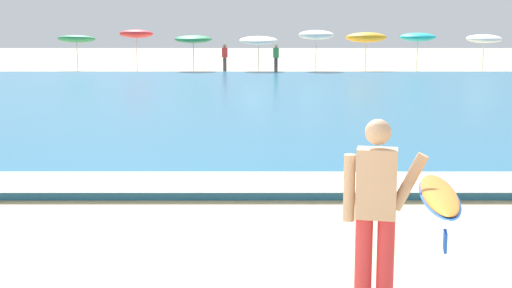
% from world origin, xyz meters
% --- Properties ---
extents(sea, '(120.00, 28.00, 0.14)m').
position_xyz_m(sea, '(0.00, 18.52, 0.07)').
color(sea, teal).
rests_on(sea, ground).
extents(surf_foam, '(120.00, 1.44, 0.01)m').
position_xyz_m(surf_foam, '(0.00, 5.12, 0.15)').
color(surf_foam, white).
rests_on(surf_foam, sea).
extents(surfer_with_board, '(1.19, 2.66, 1.73)m').
position_xyz_m(surfer_with_board, '(1.93, 0.37, 1.03)').
color(surfer_with_board, red).
rests_on(surfer_with_board, ground).
extents(beach_umbrella_0, '(2.11, 2.13, 2.14)m').
position_xyz_m(beach_umbrella_0, '(-9.57, 34.79, 1.84)').
color(beach_umbrella_0, beige).
rests_on(beach_umbrella_0, ground).
extents(beach_umbrella_1, '(1.93, 1.95, 2.42)m').
position_xyz_m(beach_umbrella_1, '(-6.23, 35.24, 2.12)').
color(beach_umbrella_1, beige).
rests_on(beach_umbrella_1, ground).
extents(beach_umbrella_2, '(2.05, 2.06, 2.08)m').
position_xyz_m(beach_umbrella_2, '(-2.78, 33.34, 1.85)').
color(beach_umbrella_2, beige).
rests_on(beach_umbrella_2, ground).
extents(beach_umbrella_3, '(2.09, 2.12, 2.09)m').
position_xyz_m(beach_umbrella_3, '(0.80, 33.21, 1.80)').
color(beach_umbrella_3, beige).
rests_on(beach_umbrella_3, ground).
extents(beach_umbrella_4, '(1.93, 1.95, 2.37)m').
position_xyz_m(beach_umbrella_4, '(3.97, 33.30, 2.08)').
color(beach_umbrella_4, beige).
rests_on(beach_umbrella_4, ground).
extents(beach_umbrella_5, '(2.28, 2.31, 2.26)m').
position_xyz_m(beach_umbrella_5, '(6.90, 34.49, 1.93)').
color(beach_umbrella_5, beige).
rests_on(beach_umbrella_5, ground).
extents(beach_umbrella_6, '(2.07, 2.08, 2.21)m').
position_xyz_m(beach_umbrella_6, '(9.97, 35.14, 1.94)').
color(beach_umbrella_6, beige).
rests_on(beach_umbrella_6, ground).
extents(beach_umbrella_7, '(2.02, 2.04, 2.15)m').
position_xyz_m(beach_umbrella_7, '(13.73, 34.99, 1.85)').
color(beach_umbrella_7, beige).
rests_on(beach_umbrella_7, ground).
extents(beachgoer_near_row_left, '(0.32, 0.20, 1.58)m').
position_xyz_m(beachgoer_near_row_left, '(-1.08, 33.85, 0.84)').
color(beachgoer_near_row_left, '#383842').
rests_on(beachgoer_near_row_left, ground).
extents(beachgoer_near_row_mid, '(0.32, 0.20, 1.58)m').
position_xyz_m(beachgoer_near_row_mid, '(1.76, 33.27, 0.84)').
color(beachgoer_near_row_mid, '#383842').
rests_on(beachgoer_near_row_mid, ground).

